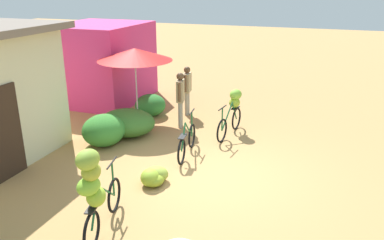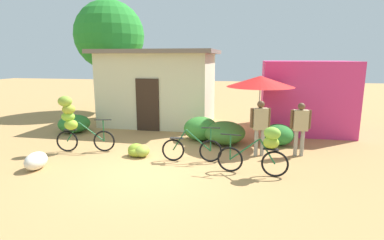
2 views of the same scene
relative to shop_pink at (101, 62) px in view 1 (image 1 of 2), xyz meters
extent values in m
plane|color=#B0844E|center=(-4.38, -5.36, -1.32)|extent=(60.00, 60.00, 0.00)
cube|color=#332319|center=(-5.88, -1.34, -0.32)|extent=(0.90, 0.06, 2.00)
cube|color=#D73478|center=(0.00, 0.00, 0.00)|extent=(3.20, 2.80, 2.64)
ellipsoid|color=#367F2E|center=(-3.66, -2.30, -0.92)|extent=(1.16, 1.07, 0.81)
ellipsoid|color=#3B6E28|center=(-2.83, -2.51, -0.97)|extent=(1.34, 1.56, 0.71)
ellipsoid|color=#2E8335|center=(-1.11, -2.39, -0.98)|extent=(0.97, 0.95, 0.68)
cylinder|color=beige|center=(-1.75, -2.27, -0.26)|extent=(0.04, 0.04, 2.13)
cone|color=red|center=(-1.75, -2.27, 0.71)|extent=(2.16, 2.16, 0.35)
torus|color=black|center=(-6.28, -4.14, -1.00)|extent=(0.64, 0.18, 0.64)
torus|color=black|center=(-7.35, -4.37, -1.00)|extent=(0.64, 0.18, 0.64)
cylinder|color=#19592D|center=(-7.17, -4.33, -0.71)|extent=(0.41, 0.12, 0.60)
cylinder|color=#19592D|center=(-6.63, -4.21, -0.71)|extent=(0.73, 0.19, 0.60)
cylinder|color=black|center=(-6.28, -4.14, -0.35)|extent=(0.50, 0.13, 0.03)
cylinder|color=#19592D|center=(-6.28, -4.14, -0.68)|extent=(0.04, 0.04, 0.65)
cube|color=black|center=(-7.25, -4.34, -0.65)|extent=(0.38, 0.21, 0.02)
ellipsoid|color=#91B930|center=(-7.17, -4.38, -0.49)|extent=(0.47, 0.44, 0.31)
ellipsoid|color=#82BF32|center=(-7.28, -4.34, -0.26)|extent=(0.43, 0.35, 0.28)
ellipsoid|color=#99A831|center=(-7.22, -4.37, -0.03)|extent=(0.45, 0.41, 0.28)
ellipsoid|color=#86A937|center=(-7.31, -4.39, 0.21)|extent=(0.44, 0.36, 0.31)
torus|color=black|center=(-3.03, -4.46, -1.01)|extent=(0.62, 0.12, 0.61)
torus|color=black|center=(-4.04, -4.58, -1.01)|extent=(0.62, 0.12, 0.61)
cylinder|color=#19592D|center=(-3.86, -4.56, -0.73)|extent=(0.39, 0.08, 0.59)
cylinder|color=#19592D|center=(-3.36, -4.50, -0.73)|extent=(0.68, 0.11, 0.60)
cylinder|color=black|center=(-3.03, -4.46, -0.38)|extent=(0.50, 0.09, 0.03)
cylinder|color=#19592D|center=(-3.03, -4.46, -0.70)|extent=(0.04, 0.04, 0.64)
cube|color=black|center=(-3.94, -4.56, -0.68)|extent=(0.37, 0.18, 0.02)
torus|color=black|center=(-2.46, -5.09, -1.00)|extent=(0.64, 0.13, 0.64)
torus|color=black|center=(-1.40, -5.22, -1.00)|extent=(0.64, 0.13, 0.64)
cylinder|color=#19592D|center=(-1.59, -5.19, -0.71)|extent=(0.40, 0.08, 0.60)
cylinder|color=#19592D|center=(-2.12, -5.13, -0.71)|extent=(0.71, 0.12, 0.61)
cylinder|color=black|center=(-2.46, -5.09, -0.38)|extent=(0.50, 0.09, 0.03)
cylinder|color=#19592D|center=(-2.46, -5.09, -0.69)|extent=(0.04, 0.04, 0.63)
cube|color=black|center=(-1.51, -5.20, -0.65)|extent=(0.37, 0.18, 0.02)
ellipsoid|color=#95B530|center=(-1.51, -5.17, -0.50)|extent=(0.39, 0.32, 0.29)
ellipsoid|color=#7FBB3A|center=(-1.50, -5.19, -0.27)|extent=(0.46, 0.40, 0.29)
ellipsoid|color=#8AAA2D|center=(-5.20, -4.33, -1.14)|extent=(0.58, 0.55, 0.36)
ellipsoid|color=#8CA62A|center=(-5.16, -4.42, -1.19)|extent=(0.51, 0.44, 0.26)
ellipsoid|color=#8EA638|center=(-5.01, -4.38, -1.16)|extent=(0.59, 0.64, 0.33)
ellipsoid|color=olive|center=(-5.05, -4.35, -1.19)|extent=(0.53, 0.59, 0.27)
cylinder|color=gray|center=(-1.65, -3.63, -0.93)|extent=(0.11, 0.11, 0.77)
cylinder|color=gray|center=(-1.83, -3.67, -0.93)|extent=(0.11, 0.11, 0.77)
cube|color=tan|center=(-1.74, -3.65, -0.24)|extent=(0.44, 0.30, 0.61)
cylinder|color=brown|center=(-1.50, -3.58, -0.21)|extent=(0.08, 0.08, 0.55)
cylinder|color=brown|center=(-1.98, -3.71, -0.21)|extent=(0.08, 0.08, 0.55)
sphere|color=brown|center=(-1.74, -3.65, 0.17)|extent=(0.21, 0.21, 0.21)
cylinder|color=gray|center=(-0.72, -3.45, -0.95)|extent=(0.11, 0.11, 0.74)
cylinder|color=gray|center=(-0.54, -3.43, -0.95)|extent=(0.11, 0.11, 0.74)
cube|color=tan|center=(-0.63, -3.44, -0.28)|extent=(0.42, 0.25, 0.59)
cylinder|color=brown|center=(-0.87, -3.47, -0.25)|extent=(0.08, 0.08, 0.53)
cylinder|color=brown|center=(-0.38, -3.41, -0.25)|extent=(0.08, 0.08, 0.53)
sphere|color=brown|center=(-0.63, -3.44, 0.11)|extent=(0.20, 0.20, 0.20)
camera|label=1|loc=(-11.71, -7.60, 2.67)|focal=36.79mm
camera|label=2|loc=(-1.99, -12.28, 1.44)|focal=28.59mm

